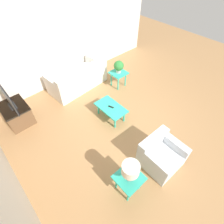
{
  "coord_description": "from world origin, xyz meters",
  "views": [
    {
      "loc": [
        -2.06,
        2.49,
        3.85
      ],
      "look_at": [
        0.26,
        0.41,
        0.55
      ],
      "focal_mm": 28.0,
      "sensor_mm": 36.0,
      "label": 1
    }
  ],
  "objects_px": {
    "sofa": "(78,79)",
    "tv_stand_chest": "(17,113)",
    "armchair": "(160,155)",
    "potted_plant": "(119,66)",
    "coffee_table": "(111,108)",
    "table_lamp": "(130,170)",
    "side_table_plant": "(118,75)",
    "side_table_lamp": "(129,179)",
    "television": "(8,99)"
  },
  "relations": [
    {
      "from": "tv_stand_chest",
      "to": "side_table_plant",
      "type": "bearing_deg",
      "value": -102.12
    },
    {
      "from": "coffee_table",
      "to": "potted_plant",
      "type": "xyz_separation_m",
      "value": [
        0.95,
        -1.19,
        0.42
      ]
    },
    {
      "from": "side_table_plant",
      "to": "television",
      "type": "height_order",
      "value": "television"
    },
    {
      "from": "sofa",
      "to": "tv_stand_chest",
      "type": "height_order",
      "value": "sofa"
    },
    {
      "from": "sofa",
      "to": "tv_stand_chest",
      "type": "bearing_deg",
      "value": -0.25
    },
    {
      "from": "side_table_plant",
      "to": "tv_stand_chest",
      "type": "height_order",
      "value": "tv_stand_chest"
    },
    {
      "from": "armchair",
      "to": "television",
      "type": "height_order",
      "value": "television"
    },
    {
      "from": "sofa",
      "to": "table_lamp",
      "type": "distance_m",
      "value": 3.81
    },
    {
      "from": "armchair",
      "to": "tv_stand_chest",
      "type": "height_order",
      "value": "armchair"
    },
    {
      "from": "armchair",
      "to": "tv_stand_chest",
      "type": "distance_m",
      "value": 3.96
    },
    {
      "from": "side_table_lamp",
      "to": "tv_stand_chest",
      "type": "xyz_separation_m",
      "value": [
        3.41,
        0.94,
        -0.14
      ]
    },
    {
      "from": "side_table_lamp",
      "to": "television",
      "type": "bearing_deg",
      "value": 15.47
    },
    {
      "from": "sofa",
      "to": "side_table_plant",
      "type": "relative_size",
      "value": 3.72
    },
    {
      "from": "side_table_lamp",
      "to": "potted_plant",
      "type": "relative_size",
      "value": 1.29
    },
    {
      "from": "side_table_plant",
      "to": "table_lamp",
      "type": "height_order",
      "value": "table_lamp"
    },
    {
      "from": "armchair",
      "to": "coffee_table",
      "type": "distance_m",
      "value": 1.82
    },
    {
      "from": "coffee_table",
      "to": "television",
      "type": "bearing_deg",
      "value": 51.14
    },
    {
      "from": "television",
      "to": "potted_plant",
      "type": "xyz_separation_m",
      "value": [
        -0.69,
        -3.23,
        -0.07
      ]
    },
    {
      "from": "side_table_plant",
      "to": "tv_stand_chest",
      "type": "xyz_separation_m",
      "value": [
        0.69,
        3.23,
        -0.14
      ]
    },
    {
      "from": "sofa",
      "to": "table_lamp",
      "type": "bearing_deg",
      "value": 66.64
    },
    {
      "from": "table_lamp",
      "to": "coffee_table",
      "type": "bearing_deg",
      "value": -31.88
    },
    {
      "from": "side_table_plant",
      "to": "side_table_lamp",
      "type": "relative_size",
      "value": 1.0
    },
    {
      "from": "sofa",
      "to": "table_lamp",
      "type": "relative_size",
      "value": 4.22
    },
    {
      "from": "armchair",
      "to": "side_table_plant",
      "type": "relative_size",
      "value": 1.59
    },
    {
      "from": "armchair",
      "to": "side_table_plant",
      "type": "height_order",
      "value": "armchair"
    },
    {
      "from": "armchair",
      "to": "coffee_table",
      "type": "bearing_deg",
      "value": 87.99
    },
    {
      "from": "potted_plant",
      "to": "sofa",
      "type": "bearing_deg",
      "value": 51.28
    },
    {
      "from": "armchair",
      "to": "table_lamp",
      "type": "height_order",
      "value": "table_lamp"
    },
    {
      "from": "coffee_table",
      "to": "table_lamp",
      "type": "height_order",
      "value": "table_lamp"
    },
    {
      "from": "coffee_table",
      "to": "side_table_lamp",
      "type": "distance_m",
      "value": 2.08
    },
    {
      "from": "tv_stand_chest",
      "to": "coffee_table",
      "type": "bearing_deg",
      "value": -128.92
    },
    {
      "from": "side_table_plant",
      "to": "potted_plant",
      "type": "xyz_separation_m",
      "value": [
        0.0,
        -0.0,
        0.33
      ]
    },
    {
      "from": "armchair",
      "to": "tv_stand_chest",
      "type": "xyz_separation_m",
      "value": [
        3.46,
        1.93,
        0.01
      ]
    },
    {
      "from": "sofa",
      "to": "table_lamp",
      "type": "xyz_separation_m",
      "value": [
        -3.57,
        1.23,
        0.54
      ]
    },
    {
      "from": "side_table_lamp",
      "to": "tv_stand_chest",
      "type": "relative_size",
      "value": 0.64
    },
    {
      "from": "potted_plant",
      "to": "coffee_table",
      "type": "bearing_deg",
      "value": 128.72
    },
    {
      "from": "side_table_lamp",
      "to": "potted_plant",
      "type": "bearing_deg",
      "value": -40.07
    },
    {
      "from": "tv_stand_chest",
      "to": "television",
      "type": "relative_size",
      "value": 0.83
    },
    {
      "from": "table_lamp",
      "to": "armchair",
      "type": "bearing_deg",
      "value": -92.69
    },
    {
      "from": "armchair",
      "to": "tv_stand_chest",
      "type": "bearing_deg",
      "value": 120.51
    },
    {
      "from": "sofa",
      "to": "coffee_table",
      "type": "height_order",
      "value": "sofa"
    },
    {
      "from": "side_table_plant",
      "to": "armchair",
      "type": "bearing_deg",
      "value": 154.93
    },
    {
      "from": "television",
      "to": "side_table_plant",
      "type": "bearing_deg",
      "value": -102.1
    },
    {
      "from": "coffee_table",
      "to": "armchair",
      "type": "bearing_deg",
      "value": 176.68
    },
    {
      "from": "sofa",
      "to": "potted_plant",
      "type": "bearing_deg",
      "value": 136.94
    },
    {
      "from": "armchair",
      "to": "potted_plant",
      "type": "height_order",
      "value": "potted_plant"
    },
    {
      "from": "coffee_table",
      "to": "television",
      "type": "height_order",
      "value": "television"
    },
    {
      "from": "tv_stand_chest",
      "to": "table_lamp",
      "type": "bearing_deg",
      "value": -164.6
    },
    {
      "from": "side_table_plant",
      "to": "potted_plant",
      "type": "relative_size",
      "value": 1.29
    },
    {
      "from": "coffee_table",
      "to": "tv_stand_chest",
      "type": "distance_m",
      "value": 2.62
    }
  ]
}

